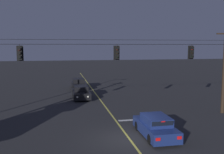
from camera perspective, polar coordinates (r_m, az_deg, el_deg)
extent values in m
plane|color=#28282B|center=(16.87, 3.92, -13.48)|extent=(180.00, 180.00, 0.00)
cube|color=#D1C64C|center=(26.96, -2.10, -5.68)|extent=(0.14, 60.00, 0.01)
cube|color=silver|center=(21.14, 5.99, -9.26)|extent=(3.40, 0.36, 0.01)
cylinder|color=#2D2116|center=(24.43, 23.41, 1.19)|extent=(0.32, 0.32, 7.37)
cylinder|color=black|center=(20.41, 0.55, 7.18)|extent=(19.39, 0.03, 0.03)
cylinder|color=black|center=(20.41, 0.56, 8.16)|extent=(19.39, 0.02, 0.02)
cylinder|color=black|center=(20.18, -19.65, 6.53)|extent=(0.04, 0.04, 0.18)
cube|color=black|center=(20.19, -19.58, 4.91)|extent=(0.32, 0.26, 0.96)
cube|color=black|center=(20.33, -19.52, 4.92)|extent=(0.48, 0.03, 1.12)
sphere|color=red|center=(20.02, -19.68, 5.72)|extent=(0.17, 0.17, 0.17)
cylinder|color=black|center=(19.98, -19.70, 5.84)|extent=(0.20, 0.10, 0.20)
sphere|color=#3D280A|center=(20.03, -19.64, 4.90)|extent=(0.17, 0.17, 0.17)
cylinder|color=black|center=(19.99, -19.67, 5.01)|extent=(0.20, 0.10, 0.20)
sphere|color=black|center=(20.04, -19.61, 4.07)|extent=(0.17, 0.17, 0.17)
cylinder|color=black|center=(20.00, -19.63, 4.19)|extent=(0.20, 0.10, 0.20)
cylinder|color=black|center=(20.45, 1.09, 6.92)|extent=(0.04, 0.04, 0.18)
cube|color=black|center=(20.46, 1.08, 5.33)|extent=(0.32, 0.26, 0.96)
cube|color=black|center=(20.60, 1.00, 5.34)|extent=(0.48, 0.03, 1.12)
sphere|color=red|center=(20.29, 1.18, 6.13)|extent=(0.17, 0.17, 0.17)
cylinder|color=black|center=(20.26, 1.21, 6.25)|extent=(0.20, 0.10, 0.20)
sphere|color=#3D280A|center=(20.30, 1.18, 5.31)|extent=(0.17, 0.17, 0.17)
cylinder|color=black|center=(20.26, 1.21, 5.43)|extent=(0.20, 0.10, 0.20)
sphere|color=black|center=(20.31, 1.18, 4.50)|extent=(0.17, 0.17, 0.17)
cylinder|color=black|center=(20.27, 1.20, 4.62)|extent=(0.20, 0.10, 0.20)
cylinder|color=black|center=(22.68, 17.08, 6.62)|extent=(0.04, 0.04, 0.18)
cube|color=black|center=(22.68, 17.02, 5.18)|extent=(0.32, 0.26, 0.96)
cube|color=black|center=(22.81, 16.85, 5.19)|extent=(0.48, 0.03, 1.12)
sphere|color=red|center=(22.54, 17.24, 5.90)|extent=(0.17, 0.17, 0.17)
cylinder|color=black|center=(22.50, 17.30, 6.00)|extent=(0.20, 0.10, 0.20)
sphere|color=#3D280A|center=(22.54, 17.22, 5.17)|extent=(0.17, 0.17, 0.17)
cylinder|color=black|center=(22.51, 17.27, 5.27)|extent=(0.20, 0.10, 0.20)
sphere|color=black|center=(22.55, 17.19, 4.43)|extent=(0.17, 0.17, 0.17)
cylinder|color=black|center=(22.52, 17.24, 4.54)|extent=(0.20, 0.10, 0.20)
cube|color=navy|center=(17.47, 9.46, -11.08)|extent=(1.80, 4.30, 0.68)
cube|color=navy|center=(17.18, 9.64, -9.26)|extent=(1.51, 2.15, 0.54)
cube|color=black|center=(18.03, 8.57, -8.47)|extent=(1.40, 0.21, 0.48)
cube|color=black|center=(16.24, 11.00, -10.25)|extent=(1.37, 0.18, 0.46)
cylinder|color=black|center=(18.48, 5.62, -10.62)|extent=(0.22, 0.64, 0.64)
cylinder|color=black|center=(18.98, 10.28, -10.22)|extent=(0.22, 0.64, 0.64)
cylinder|color=black|center=(16.08, 8.46, -13.36)|extent=(0.22, 0.64, 0.64)
cylinder|color=black|center=(16.66, 13.72, -12.76)|extent=(0.22, 0.64, 0.64)
cube|color=red|center=(15.30, 10.08, -13.33)|extent=(0.28, 0.03, 0.18)
cube|color=red|center=(15.80, 14.57, -12.79)|extent=(0.28, 0.03, 0.18)
cube|color=red|center=(16.07, 11.17, -9.58)|extent=(0.24, 0.04, 0.06)
cube|color=black|center=(29.38, -6.79, -3.67)|extent=(1.80, 4.30, 0.68)
cube|color=black|center=(29.39, -6.82, -2.46)|extent=(1.51, 2.15, 0.54)
cube|color=black|center=(28.47, -6.67, -2.76)|extent=(1.40, 0.21, 0.48)
cube|color=black|center=(30.44, -6.98, -2.14)|extent=(1.37, 0.18, 0.46)
cylinder|color=black|center=(28.18, -4.96, -4.49)|extent=(0.22, 0.64, 0.64)
cylinder|color=black|center=(28.06, -8.18, -4.59)|extent=(0.22, 0.64, 0.64)
cylinder|color=black|center=(30.79, -5.51, -3.52)|extent=(0.22, 0.64, 0.64)
cylinder|color=black|center=(30.67, -8.46, -3.61)|extent=(0.22, 0.64, 0.64)
sphere|color=white|center=(27.29, -5.25, -4.34)|extent=(0.20, 0.20, 0.20)
sphere|color=white|center=(27.20, -7.60, -4.41)|extent=(0.20, 0.20, 0.20)
cube|color=black|center=(35.88, -7.29, -1.76)|extent=(1.80, 4.30, 0.68)
cube|color=black|center=(35.92, -7.32, -0.77)|extent=(1.51, 2.15, 0.54)
cube|color=black|center=(34.99, -7.21, -0.97)|extent=(1.40, 0.21, 0.48)
cube|color=black|center=(36.97, -7.43, -0.55)|extent=(1.37, 0.18, 0.46)
cylinder|color=black|center=(34.66, -5.82, -2.36)|extent=(0.22, 0.64, 0.64)
cylinder|color=black|center=(34.55, -8.44, -2.43)|extent=(0.22, 0.64, 0.64)
cylinder|color=black|center=(37.29, -6.22, -1.71)|extent=(0.22, 0.64, 0.64)
cylinder|color=black|center=(37.18, -8.65, -1.77)|extent=(0.22, 0.64, 0.64)
sphere|color=white|center=(33.78, -6.08, -2.18)|extent=(0.20, 0.20, 0.20)
sphere|color=white|center=(33.70, -7.98, -2.23)|extent=(0.20, 0.20, 0.20)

